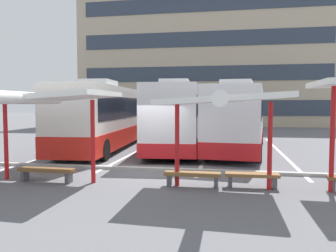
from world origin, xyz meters
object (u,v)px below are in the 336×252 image
at_px(coach_bus_1, 177,117).
at_px(bench_2, 193,176).
at_px(bench_1, 46,172).
at_px(bench_3, 252,177).
at_px(waiting_shelter_2, 223,101).
at_px(waiting_shelter_1, 43,99).
at_px(coach_bus_0, 108,118).
at_px(coach_bus_2, 238,119).

relative_size(coach_bus_1, bench_2, 6.43).
xyz_separation_m(coach_bus_1, bench_1, (-2.92, -9.19, -1.47)).
bearing_deg(bench_3, waiting_shelter_2, -155.97).
height_order(waiting_shelter_1, bench_3, waiting_shelter_1).
bearing_deg(coach_bus_0, bench_1, -83.07).
bearing_deg(bench_2, waiting_shelter_2, -13.54).
height_order(coach_bus_2, waiting_shelter_1, coach_bus_2).
bearing_deg(coach_bus_1, bench_2, -78.28).
bearing_deg(coach_bus_0, coach_bus_2, 1.17).
bearing_deg(bench_2, bench_3, 5.85).
height_order(waiting_shelter_2, bench_2, waiting_shelter_2).
bearing_deg(coach_bus_0, waiting_shelter_2, -52.09).
distance_m(coach_bus_0, bench_1, 8.81).
bearing_deg(bench_2, coach_bus_0, 124.69).
bearing_deg(bench_2, coach_bus_1, 101.72).
distance_m(coach_bus_2, bench_2, 8.84).
bearing_deg(bench_3, coach_bus_1, 112.60).
height_order(coach_bus_2, waiting_shelter_2, coach_bus_2).
bearing_deg(bench_3, coach_bus_0, 132.79).
height_order(waiting_shelter_2, bench_3, waiting_shelter_2).
xyz_separation_m(coach_bus_1, waiting_shelter_2, (2.77, -9.21, 0.83)).
distance_m(coach_bus_0, coach_bus_2, 7.42).
height_order(coach_bus_0, coach_bus_2, coach_bus_0).
distance_m(coach_bus_0, waiting_shelter_1, 8.86).
bearing_deg(coach_bus_2, bench_3, -88.52).
height_order(coach_bus_2, bench_3, coach_bus_2).
bearing_deg(bench_2, waiting_shelter_1, -176.23).
bearing_deg(coach_bus_2, waiting_shelter_2, -94.44).
xyz_separation_m(coach_bus_2, bench_2, (-1.58, -8.58, -1.41)).
xyz_separation_m(waiting_shelter_1, waiting_shelter_2, (5.69, 0.10, -0.06)).
xyz_separation_m(coach_bus_0, waiting_shelter_2, (6.74, -8.65, 0.87)).
bearing_deg(waiting_shelter_1, waiting_shelter_2, 0.99).
relative_size(coach_bus_2, waiting_shelter_1, 2.09).
bearing_deg(waiting_shelter_2, bench_2, 166.46).
relative_size(waiting_shelter_2, bench_3, 2.93).
height_order(bench_1, bench_2, same).
relative_size(waiting_shelter_1, bench_1, 2.66).
xyz_separation_m(coach_bus_2, waiting_shelter_2, (-0.68, -8.80, 0.89)).
bearing_deg(bench_1, waiting_shelter_1, -90.00).
xyz_separation_m(coach_bus_1, waiting_shelter_1, (-2.92, -9.31, 0.89)).
bearing_deg(waiting_shelter_2, bench_3, 24.03).
xyz_separation_m(coach_bus_1, bench_3, (3.67, -8.81, -1.47)).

